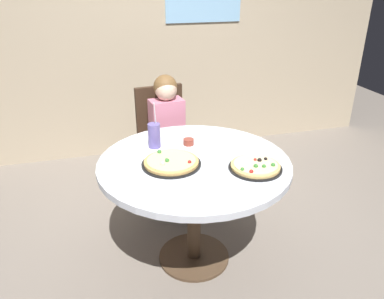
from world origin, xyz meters
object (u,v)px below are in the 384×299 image
object	(u,v)px
dining_table	(194,175)
diner_child	(171,151)
pizza_veggie	(171,162)
sauce_bowl	(189,142)
soda_cup	(154,135)
pizza_cheese	(255,166)
chair_wooden	(164,137)

from	to	relation	value
dining_table	diner_child	bearing A→B (deg)	89.29
pizza_veggie	sauce_bowl	world-z (taller)	pizza_veggie
dining_table	diner_child	xyz separation A→B (m)	(0.01, 0.73, -0.16)
dining_table	soda_cup	xyz separation A→B (m)	(-0.20, 0.26, 0.18)
soda_cup	sauce_bowl	world-z (taller)	soda_cup
dining_table	pizza_cheese	distance (m)	0.39
pizza_veggie	sauce_bowl	size ratio (longest dim) A/B	5.04
pizza_cheese	sauce_bowl	size ratio (longest dim) A/B	4.43
pizza_veggie	dining_table	bearing A→B (deg)	8.27
pizza_veggie	pizza_cheese	bearing A→B (deg)	-21.61
chair_wooden	sauce_bowl	world-z (taller)	chair_wooden
chair_wooden	diner_child	world-z (taller)	diner_child
chair_wooden	sauce_bowl	bearing A→B (deg)	-86.74
pizza_veggie	diner_child	bearing A→B (deg)	78.18
chair_wooden	pizza_veggie	distance (m)	0.97
dining_table	soda_cup	distance (m)	0.37
chair_wooden	pizza_cheese	xyz separation A→B (m)	(0.32, -1.11, 0.24)
dining_table	chair_wooden	size ratio (longest dim) A/B	1.23
chair_wooden	pizza_cheese	size ratio (longest dim) A/B	3.06
diner_child	soda_cup	world-z (taller)	diner_child
chair_wooden	pizza_cheese	bearing A→B (deg)	-73.84
dining_table	sauce_bowl	world-z (taller)	sauce_bowl
dining_table	sauce_bowl	xyz separation A→B (m)	(0.03, 0.23, 0.12)
diner_child	soda_cup	distance (m)	0.62
dining_table	diner_child	world-z (taller)	diner_child
sauce_bowl	chair_wooden	bearing A→B (deg)	93.26
pizza_veggie	pizza_cheese	world-z (taller)	same
diner_child	chair_wooden	bearing A→B (deg)	96.26
diner_child	pizza_veggie	world-z (taller)	diner_child
pizza_veggie	sauce_bowl	distance (m)	0.31
diner_child	pizza_veggie	distance (m)	0.81
sauce_bowl	pizza_cheese	bearing A→B (deg)	-57.01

